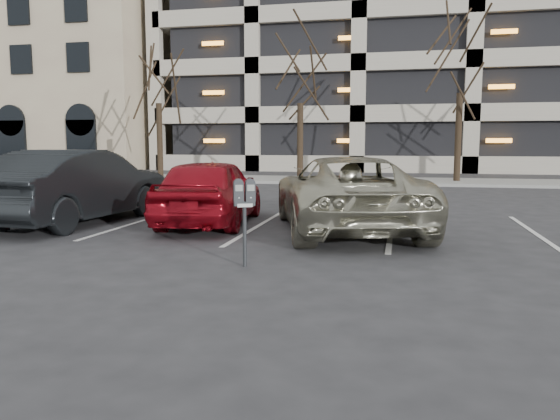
{
  "coord_description": "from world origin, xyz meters",
  "views": [
    {
      "loc": [
        1.55,
        -9.05,
        1.79
      ],
      "look_at": [
        -0.0,
        -1.99,
        0.89
      ],
      "focal_mm": 35.0,
      "sensor_mm": 36.0,
      "label": 1
    }
  ],
  "objects_px": {
    "car_dark": "(78,187)",
    "tree_a": "(157,56)",
    "car_red": "(211,191)",
    "tree_c": "(462,36)",
    "car_silver": "(36,189)",
    "parking_meter": "(244,201)",
    "tree_b": "(301,55)",
    "suv_silver": "(346,193)"
  },
  "relations": [
    {
      "from": "car_dark",
      "to": "tree_a",
      "type": "bearing_deg",
      "value": -67.66
    },
    {
      "from": "tree_a",
      "to": "car_red",
      "type": "height_order",
      "value": "tree_a"
    },
    {
      "from": "tree_c",
      "to": "car_dark",
      "type": "height_order",
      "value": "tree_c"
    },
    {
      "from": "car_silver",
      "to": "tree_a",
      "type": "bearing_deg",
      "value": -99.78
    },
    {
      "from": "parking_meter",
      "to": "tree_b",
      "type": "bearing_deg",
      "value": 72.92
    },
    {
      "from": "parking_meter",
      "to": "car_dark",
      "type": "distance_m",
      "value": 5.87
    },
    {
      "from": "tree_b",
      "to": "car_silver",
      "type": "xyz_separation_m",
      "value": [
        -4.5,
        -12.88,
        -5.13
      ]
    },
    {
      "from": "tree_b",
      "to": "car_silver",
      "type": "bearing_deg",
      "value": -109.24
    },
    {
      "from": "car_red",
      "to": "tree_c",
      "type": "bearing_deg",
      "value": -120.94
    },
    {
      "from": "tree_a",
      "to": "parking_meter",
      "type": "xyz_separation_m",
      "value": [
        9.39,
        -17.59,
        -4.96
      ]
    },
    {
      "from": "car_silver",
      "to": "car_dark",
      "type": "bearing_deg",
      "value": 126.36
    },
    {
      "from": "car_silver",
      "to": "tree_c",
      "type": "bearing_deg",
      "value": -152.53
    },
    {
      "from": "car_dark",
      "to": "tree_c",
      "type": "bearing_deg",
      "value": -119.03
    },
    {
      "from": "tree_c",
      "to": "car_dark",
      "type": "xyz_separation_m",
      "value": [
        -9.42,
        -14.22,
        -5.46
      ]
    },
    {
      "from": "tree_a",
      "to": "tree_b",
      "type": "height_order",
      "value": "tree_a"
    },
    {
      "from": "car_red",
      "to": "car_silver",
      "type": "distance_m",
      "value": 5.09
    },
    {
      "from": "parking_meter",
      "to": "car_dark",
      "type": "bearing_deg",
      "value": 120.15
    },
    {
      "from": "parking_meter",
      "to": "suv_silver",
      "type": "bearing_deg",
      "value": 48.47
    },
    {
      "from": "tree_b",
      "to": "parking_meter",
      "type": "relative_size",
      "value": 6.37
    },
    {
      "from": "suv_silver",
      "to": "parking_meter",
      "type": "bearing_deg",
      "value": 57.21
    },
    {
      "from": "suv_silver",
      "to": "car_dark",
      "type": "bearing_deg",
      "value": -13.39
    },
    {
      "from": "parking_meter",
      "to": "car_red",
      "type": "bearing_deg",
      "value": 91.3
    },
    {
      "from": "suv_silver",
      "to": "car_dark",
      "type": "height_order",
      "value": "car_dark"
    },
    {
      "from": "parking_meter",
      "to": "suv_silver",
      "type": "xyz_separation_m",
      "value": [
        1.1,
        3.65,
        -0.2
      ]
    },
    {
      "from": "car_red",
      "to": "car_dark",
      "type": "xyz_separation_m",
      "value": [
        -2.93,
        -0.46,
        0.08
      ]
    },
    {
      "from": "suv_silver",
      "to": "car_dark",
      "type": "distance_m",
      "value": 5.91
    },
    {
      "from": "tree_b",
      "to": "tree_c",
      "type": "bearing_deg",
      "value": 0.0
    },
    {
      "from": "tree_a",
      "to": "car_dark",
      "type": "bearing_deg",
      "value": -72.13
    },
    {
      "from": "tree_b",
      "to": "suv_silver",
      "type": "height_order",
      "value": "tree_b"
    },
    {
      "from": "tree_a",
      "to": "tree_c",
      "type": "height_order",
      "value": "tree_c"
    },
    {
      "from": "car_silver",
      "to": "tree_b",
      "type": "bearing_deg",
      "value": -130.02
    },
    {
      "from": "car_red",
      "to": "suv_silver",
      "type": "bearing_deg",
      "value": 170.8
    },
    {
      "from": "car_dark",
      "to": "parking_meter",
      "type": "bearing_deg",
      "value": 149.43
    },
    {
      "from": "tree_a",
      "to": "tree_c",
      "type": "bearing_deg",
      "value": 0.0
    },
    {
      "from": "tree_b",
      "to": "parking_meter",
      "type": "distance_m",
      "value": 18.39
    },
    {
      "from": "tree_a",
      "to": "tree_c",
      "type": "relative_size",
      "value": 0.94
    },
    {
      "from": "tree_a",
      "to": "car_silver",
      "type": "distance_m",
      "value": 14.15
    },
    {
      "from": "tree_b",
      "to": "parking_meter",
      "type": "bearing_deg",
      "value": -82.27
    },
    {
      "from": "tree_b",
      "to": "car_dark",
      "type": "xyz_separation_m",
      "value": [
        -2.42,
        -14.22,
        -4.93
      ]
    },
    {
      "from": "tree_b",
      "to": "car_dark",
      "type": "height_order",
      "value": "tree_b"
    },
    {
      "from": "tree_b",
      "to": "tree_c",
      "type": "distance_m",
      "value": 7.02
    },
    {
      "from": "tree_a",
      "to": "suv_silver",
      "type": "relative_size",
      "value": 1.38
    }
  ]
}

